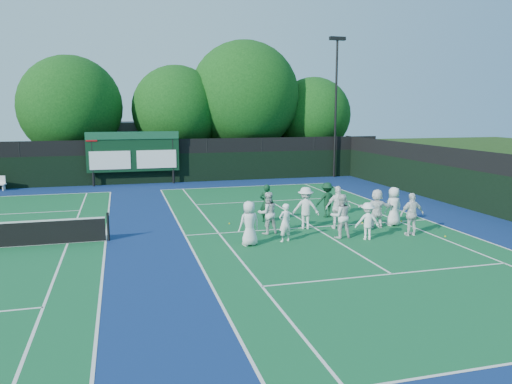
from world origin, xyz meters
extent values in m
plane|color=#18330E|center=(0.00, 0.00, 0.00)|extent=(120.00, 120.00, 0.00)
cube|color=navy|center=(-6.00, 1.00, 0.00)|extent=(34.00, 32.00, 0.01)
cube|color=#12572D|center=(0.00, 1.00, 0.01)|extent=(10.97, 23.77, 0.00)
cube|color=silver|center=(0.00, 12.88, 0.01)|extent=(10.97, 0.08, 0.00)
cube|color=silver|center=(-5.49, 1.00, 0.01)|extent=(0.08, 23.77, 0.00)
cube|color=silver|center=(5.49, 1.00, 0.01)|extent=(0.08, 23.77, 0.00)
cube|color=silver|center=(-4.12, 1.00, 0.01)|extent=(0.08, 23.77, 0.00)
cube|color=silver|center=(4.12, 1.00, 0.01)|extent=(0.08, 23.77, 0.00)
cube|color=silver|center=(0.00, -5.40, 0.01)|extent=(8.23, 0.08, 0.00)
cube|color=silver|center=(0.00, 7.40, 0.01)|extent=(8.23, 0.08, 0.00)
cube|color=silver|center=(0.00, 1.00, 0.01)|extent=(0.08, 12.80, 0.00)
cube|color=silver|center=(-14.00, 12.88, 0.01)|extent=(10.97, 0.08, 0.00)
cube|color=silver|center=(-8.52, 1.00, 0.01)|extent=(0.08, 23.77, 0.00)
cube|color=silver|center=(-9.88, 1.00, 0.01)|extent=(0.08, 23.77, 0.00)
cube|color=black|center=(-6.00, 16.00, 1.00)|extent=(34.00, 0.08, 2.00)
cube|color=black|center=(-6.00, 16.00, 2.50)|extent=(34.00, 0.05, 1.00)
cube|color=black|center=(9.00, 1.00, 1.00)|extent=(0.08, 32.00, 2.00)
cube|color=black|center=(9.00, 1.00, 2.50)|extent=(0.05, 32.00, 1.00)
cylinder|color=black|center=(-9.60, 15.60, 1.75)|extent=(0.16, 0.16, 3.50)
cylinder|color=black|center=(-4.40, 15.60, 1.75)|extent=(0.16, 0.16, 3.50)
cube|color=black|center=(-7.00, 15.60, 2.20)|extent=(6.00, 0.15, 2.60)
cube|color=#154C2F|center=(-7.00, 15.50, 3.30)|extent=(6.00, 0.05, 0.50)
cube|color=white|center=(-8.50, 15.50, 1.70)|extent=(2.60, 0.04, 1.20)
cube|color=white|center=(-5.50, 15.50, 1.70)|extent=(2.60, 0.04, 1.20)
cube|color=#A70D12|center=(-9.60, 15.50, 3.20)|extent=(0.70, 0.04, 0.50)
cube|color=#59595E|center=(-2.00, 24.00, 2.00)|extent=(18.00, 6.00, 4.00)
cylinder|color=black|center=(7.50, 15.70, 5.00)|extent=(0.16, 0.16, 10.00)
cube|color=black|center=(7.50, 15.70, 10.00)|extent=(1.20, 0.30, 0.25)
cylinder|color=black|center=(-8.40, 1.00, 0.55)|extent=(0.10, 0.10, 1.10)
cube|color=white|center=(-14.92, 15.30, 0.20)|extent=(0.13, 0.35, 0.39)
cylinder|color=#321C0E|center=(-11.09, 19.50, 1.24)|extent=(0.44, 0.44, 2.48)
sphere|color=#0D3D10|center=(-11.09, 19.50, 5.17)|extent=(7.17, 7.17, 7.17)
sphere|color=#0D3D10|center=(-10.49, 19.80, 4.45)|extent=(5.02, 5.02, 5.02)
cylinder|color=#321C0E|center=(-3.66, 19.50, 1.27)|extent=(0.44, 0.44, 2.53)
sphere|color=#0D3D10|center=(-3.66, 19.50, 4.98)|extent=(6.53, 6.53, 6.53)
sphere|color=#0D3D10|center=(-3.06, 19.80, 4.33)|extent=(4.57, 4.57, 4.57)
cylinder|color=#321C0E|center=(1.57, 19.50, 1.42)|extent=(0.44, 0.44, 2.84)
sphere|color=#0D3D10|center=(1.57, 19.50, 5.99)|extent=(8.42, 8.42, 8.42)
sphere|color=#0D3D10|center=(2.17, 19.80, 5.15)|extent=(5.89, 5.89, 5.89)
cylinder|color=#321C0E|center=(7.25, 19.50, 1.17)|extent=(0.44, 0.44, 2.33)
sphere|color=#0D3D10|center=(7.25, 19.50, 4.57)|extent=(5.97, 5.97, 5.97)
sphere|color=#0D3D10|center=(7.85, 19.80, 3.97)|extent=(4.18, 4.18, 4.18)
sphere|color=gold|center=(4.39, -1.94, 0.03)|extent=(0.07, 0.07, 0.07)
sphere|color=gold|center=(-3.34, 2.52, 0.03)|extent=(0.07, 0.07, 0.07)
sphere|color=gold|center=(2.33, 1.08, 0.03)|extent=(0.07, 0.07, 0.07)
sphere|color=gold|center=(4.18, 0.93, 0.03)|extent=(0.07, 0.07, 0.07)
imported|color=white|center=(-3.37, -1.08, 0.84)|extent=(0.92, 0.71, 1.67)
imported|color=white|center=(-1.92, -0.90, 0.74)|extent=(0.62, 0.50, 1.48)
imported|color=silver|center=(0.35, -0.93, 0.87)|extent=(0.88, 0.70, 1.74)
imported|color=white|center=(1.23, -1.45, 0.73)|extent=(1.03, 0.72, 1.46)
imported|color=white|center=(3.23, -1.35, 0.86)|extent=(1.02, 0.45, 1.73)
imported|color=silver|center=(-2.21, 0.44, 0.86)|extent=(0.89, 0.73, 1.71)
imported|color=white|center=(-0.43, 0.85, 0.89)|extent=(1.28, 0.94, 1.78)
imported|color=white|center=(0.89, 0.50, 0.91)|extent=(1.11, 0.57, 1.82)
imported|color=white|center=(2.56, 0.27, 0.83)|extent=(1.60, 0.75, 1.66)
imported|color=white|center=(3.45, 0.41, 0.84)|extent=(0.90, 0.67, 1.69)
imported|color=#0E351D|center=(-1.64, 2.53, 0.85)|extent=(0.74, 0.63, 1.71)
imported|color=#0D331C|center=(1.36, 2.74, 0.82)|extent=(1.08, 0.64, 1.64)
camera|label=1|loc=(-7.83, -18.38, 4.95)|focal=35.00mm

